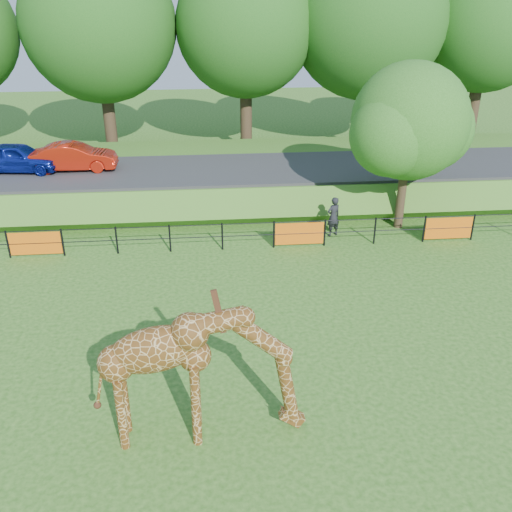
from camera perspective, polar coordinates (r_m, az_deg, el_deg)
The scene contains 10 objects.
ground at distance 15.31m, azimuth -2.15°, elevation -12.07°, with size 90.00×90.00×0.00m, color #255515.
giraffe at distance 12.75m, azimuth -5.52°, elevation -11.68°, with size 4.65×0.85×3.32m, color #553211, non-canonical shape.
perimeter_fence at distance 21.95m, azimuth -3.39°, elevation 1.96°, with size 28.07×0.10×1.10m, color black, non-canonical shape.
embankment at distance 28.94m, azimuth -3.97°, elevation 8.12°, with size 40.00×9.00×1.30m, color #255515.
road at distance 27.30m, azimuth -3.93°, elevation 8.59°, with size 40.00×5.00×0.12m, color #2B2B2E.
car_blue at distance 28.80m, azimuth -22.72°, elevation 9.08°, with size 1.57×3.89×1.33m, color #13249B.
car_red at distance 28.14m, azimuth -17.72°, elevation 9.43°, with size 1.34×3.85×1.27m, color #B71E0D.
visitor at distance 23.28m, azimuth 7.74°, elevation 3.93°, with size 0.60×0.39×1.65m, color black.
tree_east at distance 23.75m, azimuth 15.29°, elevation 12.45°, with size 5.40×4.71×6.76m.
bg_tree_line at distance 34.24m, azimuth -1.26°, elevation 22.07°, with size 37.30×8.80×11.82m.
Camera 1 is at (-0.55, -12.09, 9.38)m, focal length 40.00 mm.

